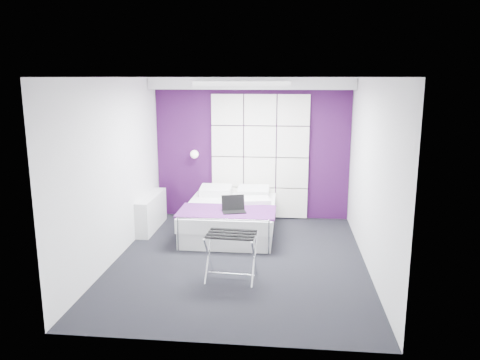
{
  "coord_description": "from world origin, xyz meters",
  "views": [
    {
      "loc": [
        0.66,
        -6.36,
        2.59
      ],
      "look_at": [
        -0.03,
        0.35,
        1.12
      ],
      "focal_mm": 35.0,
      "sensor_mm": 36.0,
      "label": 1
    }
  ],
  "objects_px": {
    "nightstand": "(214,191)",
    "wall_lamp": "(195,154)",
    "luggage_rack": "(231,256)",
    "radiator": "(151,212)",
    "laptop": "(234,208)",
    "bed": "(230,217)"
  },
  "relations": [
    {
      "from": "radiator",
      "to": "nightstand",
      "type": "height_order",
      "value": "radiator"
    },
    {
      "from": "wall_lamp",
      "to": "luggage_rack",
      "type": "bearing_deg",
      "value": -69.62
    },
    {
      "from": "nightstand",
      "to": "wall_lamp",
      "type": "bearing_deg",
      "value": 173.64
    },
    {
      "from": "wall_lamp",
      "to": "nightstand",
      "type": "bearing_deg",
      "value": -6.36
    },
    {
      "from": "wall_lamp",
      "to": "radiator",
      "type": "distance_m",
      "value": 1.35
    },
    {
      "from": "radiator",
      "to": "luggage_rack",
      "type": "distance_m",
      "value": 2.55
    },
    {
      "from": "luggage_rack",
      "to": "wall_lamp",
      "type": "bearing_deg",
      "value": 114.29
    },
    {
      "from": "radiator",
      "to": "luggage_rack",
      "type": "bearing_deg",
      "value": -49.78
    },
    {
      "from": "wall_lamp",
      "to": "laptop",
      "type": "height_order",
      "value": "wall_lamp"
    },
    {
      "from": "wall_lamp",
      "to": "luggage_rack",
      "type": "height_order",
      "value": "wall_lamp"
    },
    {
      "from": "nightstand",
      "to": "radiator",
      "type": "bearing_deg",
      "value": -144.22
    },
    {
      "from": "laptop",
      "to": "luggage_rack",
      "type": "bearing_deg",
      "value": -100.34
    },
    {
      "from": "radiator",
      "to": "luggage_rack",
      "type": "relative_size",
      "value": 1.91
    },
    {
      "from": "bed",
      "to": "nightstand",
      "type": "height_order",
      "value": "bed"
    },
    {
      "from": "radiator",
      "to": "luggage_rack",
      "type": "xyz_separation_m",
      "value": [
        1.65,
        -1.95,
        0.01
      ]
    },
    {
      "from": "bed",
      "to": "nightstand",
      "type": "distance_m",
      "value": 0.94
    },
    {
      "from": "luggage_rack",
      "to": "laptop",
      "type": "height_order",
      "value": "laptop"
    },
    {
      "from": "bed",
      "to": "nightstand",
      "type": "relative_size",
      "value": 4.24
    },
    {
      "from": "wall_lamp",
      "to": "nightstand",
      "type": "xyz_separation_m",
      "value": [
        0.36,
        -0.04,
        -0.68
      ]
    },
    {
      "from": "radiator",
      "to": "laptop",
      "type": "height_order",
      "value": "laptop"
    },
    {
      "from": "radiator",
      "to": "bed",
      "type": "xyz_separation_m",
      "value": [
        1.41,
        -0.09,
        -0.02
      ]
    },
    {
      "from": "luggage_rack",
      "to": "bed",
      "type": "bearing_deg",
      "value": 101.28
    }
  ]
}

